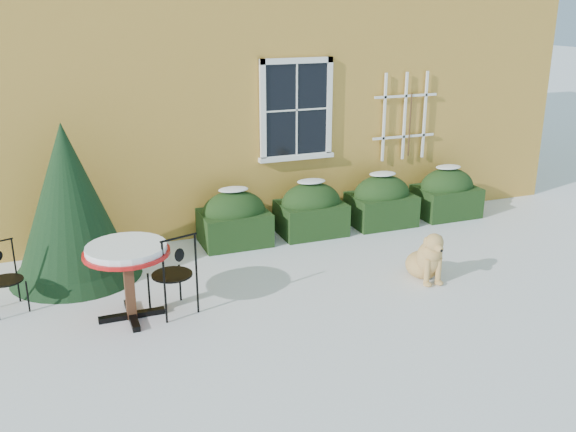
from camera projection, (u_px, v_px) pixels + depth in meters
name	position (u px, v px, depth m)	size (l,w,h in m)	color
ground	(317.00, 308.00, 7.96)	(80.00, 80.00, 0.00)	white
house	(183.00, 23.00, 13.13)	(12.40, 8.40, 6.40)	gold
hedge_row	(347.00, 206.00, 10.65)	(4.95, 0.80, 0.91)	black
evergreen_shrub	(71.00, 217.00, 8.63)	(1.78, 1.78, 2.15)	black
bistro_table	(127.00, 258.00, 7.48)	(1.01, 1.01, 0.94)	black
patio_chair_near	(174.00, 273.00, 7.70)	(0.58, 0.57, 1.04)	black
patio_chair_far	(4.00, 277.00, 7.80)	(0.48, 0.48, 0.86)	black
dog	(427.00, 259.00, 8.70)	(0.52, 0.81, 0.74)	tan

